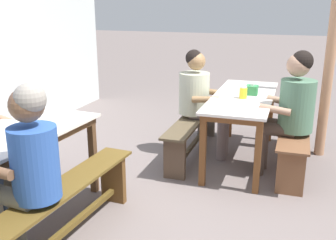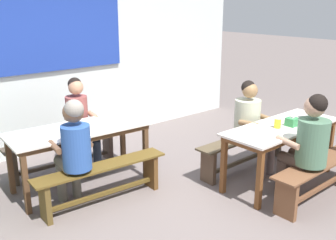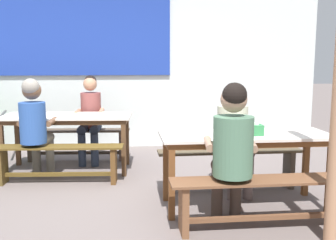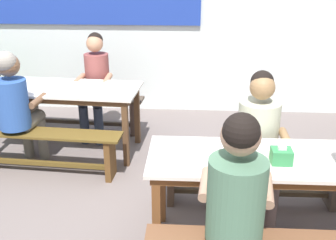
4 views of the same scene
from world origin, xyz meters
TOP-DOWN VIEW (x-y plane):
  - ground_plane at (0.00, 0.00)m, footprint 40.00×40.00m
  - backdrop_wall at (-0.03, 2.69)m, footprint 6.94×0.23m
  - dining_table_far at (-0.68, 1.20)m, footprint 1.77×0.83m
  - dining_table_near at (1.33, -0.37)m, footprint 1.74×0.66m
  - bench_far_back at (-0.65, 1.77)m, footprint 1.62×0.36m
  - bench_far_front at (-0.72, 0.63)m, footprint 1.62×0.38m
  - bench_near_back at (1.33, 0.21)m, footprint 1.69×0.28m
  - bench_near_front at (1.33, -0.94)m, footprint 1.67×0.32m
  - person_left_back_turned at (-1.00, 0.71)m, footprint 0.45×0.55m
  - person_near_front at (1.05, -0.89)m, footprint 0.49×0.56m
  - person_right_near_table at (1.35, 0.14)m, footprint 0.47×0.59m
  - person_center_facing at (-0.42, 1.67)m, footprint 0.42×0.58m
  - tissue_box at (1.40, -0.45)m, footprint 0.14×0.13m
  - condiment_jar at (1.19, -0.38)m, footprint 0.08×0.08m

SIDE VIEW (x-z plane):
  - ground_plane at x=0.00m, z-range 0.00..0.00m
  - bench_far_front at x=-0.72m, z-range 0.07..0.54m
  - bench_near_front at x=1.33m, z-range 0.07..0.54m
  - bench_far_back at x=-0.65m, z-range 0.08..0.55m
  - bench_near_back at x=1.33m, z-range 0.08..0.55m
  - dining_table_near at x=1.33m, z-range 0.30..1.07m
  - dining_table_far at x=-0.68m, z-range 0.31..1.08m
  - person_right_near_table at x=1.35m, z-range 0.09..1.35m
  - person_center_facing at x=-0.42m, z-range 0.09..1.37m
  - person_left_back_turned at x=-1.00m, z-range 0.11..1.40m
  - person_near_front at x=1.05m, z-range 0.11..1.43m
  - tissue_box at x=1.40m, z-range 0.76..0.89m
  - condiment_jar at x=1.19m, z-range 0.77..0.90m
  - backdrop_wall at x=-0.03m, z-range 0.08..3.09m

